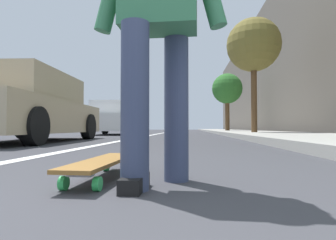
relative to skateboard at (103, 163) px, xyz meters
The scene contains 11 objects.
ground_plane 8.97m from the skateboard, ahead, with size 80.00×80.00×0.00m, color #38383D.
lane_stripe_white 18.99m from the skateboard, ahead, with size 52.00×0.16×0.01m, color silver.
sidewalk_curb 17.31m from the skateboard, 11.47° to the right, with size 52.00×3.20×0.14m, color #9E9B93.
building_facade 22.30m from the skateboard, 16.56° to the right, with size 40.00×1.20×8.86m, color #5F574E.
skateboard is the anchor object (origin of this frame).
skater_person 0.92m from the skateboard, 113.31° to the right, with size 0.45×0.72×1.64m.
parked_car_near 5.19m from the skateboard, 36.13° to the left, with size 4.45×2.10×1.49m.
parked_car_mid 11.20m from the skateboard, 15.03° to the left, with size 4.11×2.00×1.48m.
traffic_light 23.43m from the skateboard, ahead, with size 0.33×0.28×4.68m.
street_tree_mid 10.48m from the skateboard, 17.91° to the right, with size 2.11×2.11×4.65m.
street_tree_far 17.60m from the skateboard, 10.09° to the right, with size 2.03×2.03×3.98m.
Camera 1 is at (-0.55, -0.28, 0.30)m, focal length 29.34 mm.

